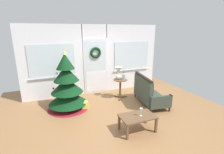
{
  "coord_description": "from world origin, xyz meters",
  "views": [
    {
      "loc": [
        -1.79,
        -3.9,
        2.36
      ],
      "look_at": [
        0.05,
        0.55,
        1.0
      ],
      "focal_mm": 26.91,
      "sensor_mm": 36.0,
      "label": 1
    }
  ],
  "objects_px": {
    "side_table": "(120,85)",
    "wine_glass": "(141,110)",
    "christmas_tree": "(67,88)",
    "flower_vase": "(124,76)",
    "gift_box": "(85,105)",
    "settee_sofa": "(148,93)",
    "coffee_table": "(138,118)",
    "table_lamp": "(118,71)"
  },
  "relations": [
    {
      "from": "settee_sofa",
      "to": "flower_vase",
      "type": "relative_size",
      "value": 4.37
    },
    {
      "from": "coffee_table",
      "to": "gift_box",
      "type": "xyz_separation_m",
      "value": [
        -0.89,
        1.68,
        -0.23
      ]
    },
    {
      "from": "wine_glass",
      "to": "gift_box",
      "type": "distance_m",
      "value": 2.0
    },
    {
      "from": "settee_sofa",
      "to": "flower_vase",
      "type": "bearing_deg",
      "value": 127.1
    },
    {
      "from": "side_table",
      "to": "gift_box",
      "type": "distance_m",
      "value": 1.45
    },
    {
      "from": "christmas_tree",
      "to": "side_table",
      "type": "distance_m",
      "value": 1.84
    },
    {
      "from": "christmas_tree",
      "to": "wine_glass",
      "type": "relative_size",
      "value": 9.2
    },
    {
      "from": "table_lamp",
      "to": "flower_vase",
      "type": "distance_m",
      "value": 0.25
    },
    {
      "from": "settee_sofa",
      "to": "wine_glass",
      "type": "height_order",
      "value": "settee_sofa"
    },
    {
      "from": "flower_vase",
      "to": "christmas_tree",
      "type": "bearing_deg",
      "value": -178.54
    },
    {
      "from": "christmas_tree",
      "to": "flower_vase",
      "type": "relative_size",
      "value": 5.12
    },
    {
      "from": "flower_vase",
      "to": "side_table",
      "type": "bearing_deg",
      "value": 149.04
    },
    {
      "from": "wine_glass",
      "to": "settee_sofa",
      "type": "bearing_deg",
      "value": 49.89
    },
    {
      "from": "side_table",
      "to": "wine_glass",
      "type": "height_order",
      "value": "side_table"
    },
    {
      "from": "christmas_tree",
      "to": "flower_vase",
      "type": "bearing_deg",
      "value": 1.46
    },
    {
      "from": "christmas_tree",
      "to": "settee_sofa",
      "type": "height_order",
      "value": "christmas_tree"
    },
    {
      "from": "settee_sofa",
      "to": "side_table",
      "type": "xyz_separation_m",
      "value": [
        -0.64,
        0.78,
        0.12
      ]
    },
    {
      "from": "gift_box",
      "to": "christmas_tree",
      "type": "bearing_deg",
      "value": 155.86
    },
    {
      "from": "side_table",
      "to": "coffee_table",
      "type": "relative_size",
      "value": 0.82
    },
    {
      "from": "side_table",
      "to": "gift_box",
      "type": "bearing_deg",
      "value": -166.85
    },
    {
      "from": "side_table",
      "to": "flower_vase",
      "type": "distance_m",
      "value": 0.34
    },
    {
      "from": "gift_box",
      "to": "wine_glass",
      "type": "bearing_deg",
      "value": -60.75
    },
    {
      "from": "christmas_tree",
      "to": "settee_sofa",
      "type": "relative_size",
      "value": 1.17
    },
    {
      "from": "flower_vase",
      "to": "gift_box",
      "type": "xyz_separation_m",
      "value": [
        -1.47,
        -0.26,
        -0.7
      ]
    },
    {
      "from": "christmas_tree",
      "to": "table_lamp",
      "type": "relative_size",
      "value": 4.08
    },
    {
      "from": "wine_glass",
      "to": "gift_box",
      "type": "relative_size",
      "value": 0.9
    },
    {
      "from": "table_lamp",
      "to": "gift_box",
      "type": "xyz_separation_m",
      "value": [
        -1.31,
        -0.36,
        -0.87
      ]
    },
    {
      "from": "coffee_table",
      "to": "gift_box",
      "type": "relative_size",
      "value": 3.9
    },
    {
      "from": "side_table",
      "to": "table_lamp",
      "type": "xyz_separation_m",
      "value": [
        -0.06,
        0.04,
        0.49
      ]
    },
    {
      "from": "coffee_table",
      "to": "wine_glass",
      "type": "relative_size",
      "value": 4.35
    },
    {
      "from": "gift_box",
      "to": "flower_vase",
      "type": "bearing_deg",
      "value": 10.03
    },
    {
      "from": "christmas_tree",
      "to": "table_lamp",
      "type": "distance_m",
      "value": 1.81
    },
    {
      "from": "settee_sofa",
      "to": "wine_glass",
      "type": "relative_size",
      "value": 7.85
    },
    {
      "from": "coffee_table",
      "to": "wine_glass",
      "type": "bearing_deg",
      "value": -23.77
    },
    {
      "from": "christmas_tree",
      "to": "gift_box",
      "type": "distance_m",
      "value": 0.75
    },
    {
      "from": "settee_sofa",
      "to": "table_lamp",
      "type": "relative_size",
      "value": 3.48
    },
    {
      "from": "christmas_tree",
      "to": "coffee_table",
      "type": "distance_m",
      "value": 2.34
    },
    {
      "from": "coffee_table",
      "to": "christmas_tree",
      "type": "bearing_deg",
      "value": 125.7
    },
    {
      "from": "wine_glass",
      "to": "coffee_table",
      "type": "bearing_deg",
      "value": 156.23
    },
    {
      "from": "christmas_tree",
      "to": "gift_box",
      "type": "bearing_deg",
      "value": -24.14
    },
    {
      "from": "side_table",
      "to": "gift_box",
      "type": "height_order",
      "value": "side_table"
    },
    {
      "from": "side_table",
      "to": "table_lamp",
      "type": "bearing_deg",
      "value": 146.31
    }
  ]
}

